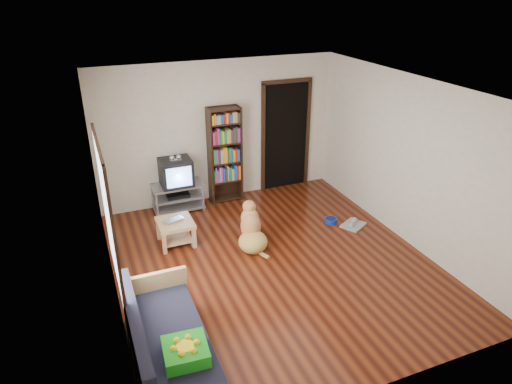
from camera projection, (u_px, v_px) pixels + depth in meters
name	position (u px, v px, depth m)	size (l,w,h in m)	color
ground	(273.00, 263.00, 6.82)	(5.00, 5.00, 0.00)	#602510
ceiling	(277.00, 89.00, 5.71)	(5.00, 5.00, 0.00)	white
wall_back	(219.00, 132.00, 8.36)	(4.50, 4.50, 0.00)	silver
wall_front	(387.00, 287.00, 4.17)	(4.50, 4.50, 0.00)	silver
wall_left	(105.00, 212.00, 5.50)	(5.00, 5.00, 0.00)	silver
wall_right	(408.00, 161.00, 7.03)	(5.00, 5.00, 0.00)	silver
green_cushion	(186.00, 352.00, 4.53)	(0.44, 0.44, 0.15)	green
laptop	(175.00, 221.00, 7.13)	(0.34, 0.22, 0.03)	silver
dog_bowl	(331.00, 220.00, 7.93)	(0.22, 0.22, 0.08)	navy
grey_rag	(353.00, 225.00, 7.83)	(0.40, 0.32, 0.03)	#A5A5A5
window	(108.00, 215.00, 5.00)	(0.03, 1.46, 1.70)	white
doorway	(286.00, 133.00, 8.88)	(1.03, 0.05, 2.19)	black
tv_stand	(178.00, 196.00, 8.28)	(0.90, 0.45, 0.50)	#99999E
crt_tv	(176.00, 172.00, 8.10)	(0.55, 0.52, 0.58)	black
bookshelf	(225.00, 150.00, 8.37)	(0.60, 0.30, 1.80)	black
sofa	(167.00, 347.00, 4.91)	(0.80, 1.80, 0.80)	tan
coffee_table	(175.00, 228.00, 7.21)	(0.55, 0.55, 0.40)	tan
dog	(251.00, 231.00, 7.15)	(0.54, 0.89, 0.72)	gold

